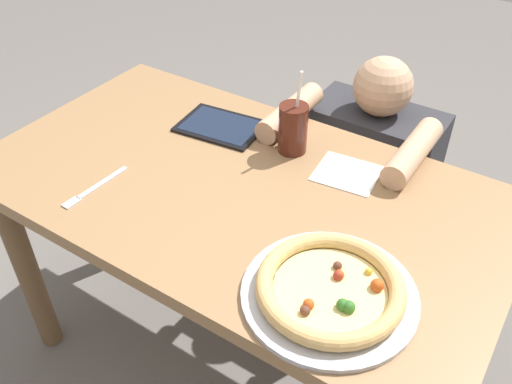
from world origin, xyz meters
The scene contains 8 objects.
ground_plane centered at (0.00, 0.00, 0.00)m, with size 8.00×8.00×0.00m, color #66605B.
dining_table centered at (0.00, 0.00, 0.64)m, with size 1.36×0.76×0.75m.
pizza_near centered at (0.37, -0.20, 0.77)m, with size 0.36×0.36×0.05m.
drink_cup_colored centered at (0.04, 0.21, 0.82)m, with size 0.08×0.08×0.24m.
paper_napkin centered at (0.21, 0.19, 0.75)m, with size 0.16×0.14×0.00m, color white.
fork centered at (-0.29, -0.22, 0.75)m, with size 0.03×0.20×0.00m.
tablet centered at (-0.20, 0.20, 0.75)m, with size 0.26×0.20×0.01m.
diner_seated centered at (0.15, 0.55, 0.40)m, with size 0.45×0.54×0.91m.
Camera 1 is at (0.65, -0.90, 1.62)m, focal length 38.69 mm.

